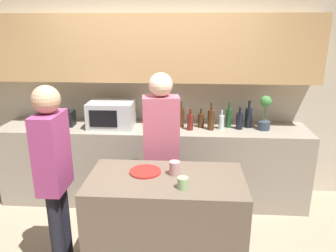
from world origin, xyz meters
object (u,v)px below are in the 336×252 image
(potted_plant, at_px, (265,113))
(person_center, at_px, (161,143))
(microwave, at_px, (111,114))
(bottle_6, at_px, (240,121))
(bottle_5, at_px, (229,118))
(toaster, at_px, (63,118))
(bottle_4, at_px, (221,122))
(plate_on_island, at_px, (145,171))
(bottle_7, at_px, (248,117))
(person_left, at_px, (54,168))
(bottle_0, at_px, (181,117))
(bottle_3, at_px, (211,119))
(cup_1, at_px, (183,183))
(bottle_1, at_px, (190,122))
(bottle_2, at_px, (201,120))
(cup_0, at_px, (175,168))

(potted_plant, bearing_deg, person_center, -148.02)
(microwave, distance_m, bottle_6, 1.48)
(microwave, relative_size, bottle_5, 1.75)
(potted_plant, bearing_deg, toaster, -180.00)
(bottle_4, relative_size, plate_on_island, 0.85)
(bottle_5, height_order, bottle_7, bottle_7)
(bottle_6, bearing_deg, bottle_4, -177.14)
(toaster, bearing_deg, person_left, -72.44)
(bottle_0, height_order, bottle_4, bottle_0)
(bottle_3, bearing_deg, cup_1, -101.53)
(bottle_1, distance_m, bottle_3, 0.24)
(bottle_4, distance_m, bottle_7, 0.33)
(bottle_0, bearing_deg, bottle_5, 2.63)
(potted_plant, distance_m, person_center, 1.32)
(bottle_7, bearing_deg, bottle_6, -146.81)
(potted_plant, relative_size, bottle_4, 1.78)
(bottle_4, bearing_deg, bottle_6, 2.86)
(person_center, bearing_deg, bottle_2, -126.89)
(bottle_5, bearing_deg, cup_1, -108.12)
(toaster, distance_m, bottle_2, 1.63)
(microwave, height_order, bottle_4, microwave)
(plate_on_island, bearing_deg, potted_plant, 45.03)
(toaster, height_order, person_left, person_left)
(bottle_7, bearing_deg, toaster, -177.94)
(microwave, height_order, bottle_3, bottle_3)
(bottle_0, height_order, bottle_3, bottle_3)
(bottle_1, height_order, bottle_3, bottle_3)
(potted_plant, distance_m, bottle_2, 0.72)
(bottle_0, distance_m, plate_on_island, 1.28)
(microwave, distance_m, bottle_2, 1.05)
(bottle_3, distance_m, cup_1, 1.44)
(potted_plant, height_order, bottle_5, potted_plant)
(person_center, bearing_deg, microwave, -55.93)
(microwave, bearing_deg, cup_1, -59.24)
(bottle_5, xyz_separation_m, person_center, (-0.72, -0.76, -0.05))
(microwave, distance_m, cup_0, 1.47)
(bottle_5, distance_m, person_center, 1.05)
(potted_plant, height_order, cup_0, potted_plant)
(person_left, xyz_separation_m, person_center, (0.81, 0.60, 0.01))
(microwave, bearing_deg, bottle_1, -3.99)
(bottle_7, bearing_deg, bottle_1, -167.98)
(bottle_1, bearing_deg, microwave, 176.01)
(bottle_3, relative_size, bottle_6, 1.25)
(toaster, xyz_separation_m, cup_1, (1.45, -1.46, -0.05))
(toaster, relative_size, bottle_7, 0.82)
(bottle_6, height_order, bottle_7, bottle_7)
(bottle_3, xyz_separation_m, person_center, (-0.51, -0.65, -0.06))
(bottle_7, height_order, plate_on_island, bottle_7)
(bottle_0, height_order, bottle_7, bottle_7)
(bottle_1, distance_m, bottle_7, 0.69)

